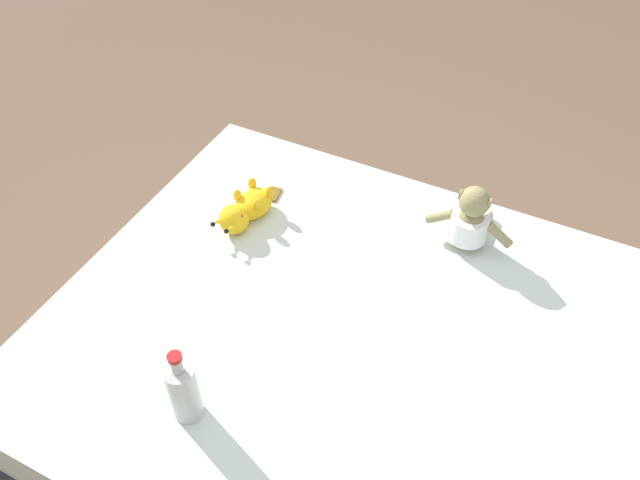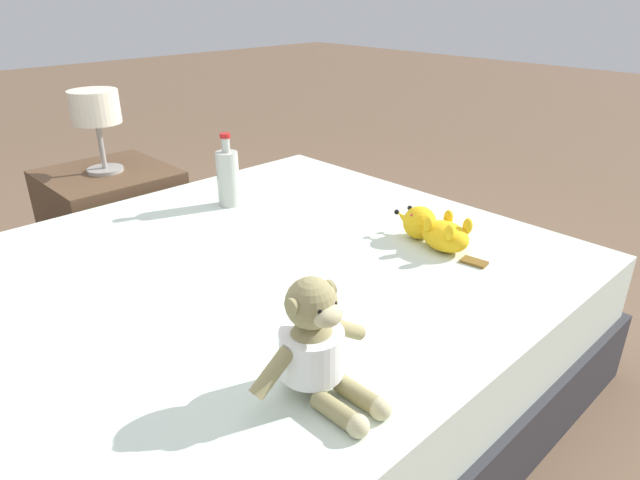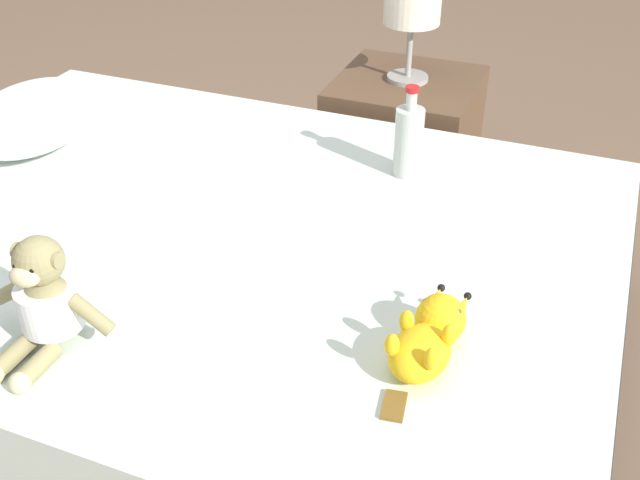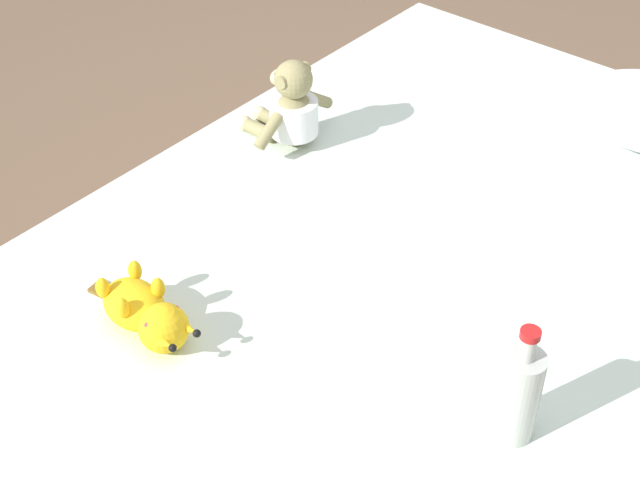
{
  "view_description": "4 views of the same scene",
  "coord_description": "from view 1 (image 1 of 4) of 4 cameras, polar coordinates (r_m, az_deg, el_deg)",
  "views": [
    {
      "loc": [
        1.04,
        0.32,
        1.92
      ],
      "look_at": [
        -0.18,
        -0.29,
        0.55
      ],
      "focal_mm": 36.4,
      "sensor_mm": 36.0,
      "label": 1
    },
    {
      "loc": [
        -1.11,
        0.66,
        1.12
      ],
      "look_at": [
        -0.12,
        -0.29,
        0.49
      ],
      "focal_mm": 31.04,
      "sensor_mm": 36.0,
      "label": 2
    },
    {
      "loc": [
        -1.36,
        -0.83,
        1.42
      ],
      "look_at": [
        -0.13,
        -0.33,
        0.53
      ],
      "focal_mm": 42.61,
      "sensor_mm": 36.0,
      "label": 3
    },
    {
      "loc": [
        0.84,
        -1.41,
        1.74
      ],
      "look_at": [
        -0.1,
        -0.28,
        0.53
      ],
      "focal_mm": 52.36,
      "sensor_mm": 36.0,
      "label": 4
    }
  ],
  "objects": [
    {
      "name": "glass_bottle",
      "position": [
        1.68,
        -11.89,
        -12.86
      ],
      "size": [
        0.08,
        0.08,
        0.25
      ],
      "color": "#B7BCB2",
      "rests_on": "bed"
    },
    {
      "name": "plush_monkey",
      "position": [
        2.1,
        13.11,
        1.66
      ],
      "size": [
        0.23,
        0.29,
        0.24
      ],
      "color": "#8E8456",
      "rests_on": "bed"
    },
    {
      "name": "plush_yellow_creature",
      "position": [
        2.17,
        -6.57,
        2.68
      ],
      "size": [
        0.33,
        0.13,
        0.1
      ],
      "color": "yellow",
      "rests_on": "bed"
    },
    {
      "name": "ground_plane",
      "position": [
        2.21,
        4.85,
        -15.56
      ],
      "size": [
        16.0,
        16.0,
        0.0
      ],
      "primitive_type": "plane",
      "color": "brown"
    },
    {
      "name": "bed",
      "position": [
        2.03,
        5.21,
        -12.69
      ],
      "size": [
        1.48,
        1.98,
        0.42
      ],
      "color": "#2D2D33",
      "rests_on": "ground_plane"
    }
  ]
}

